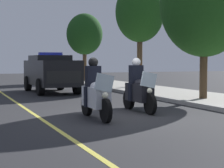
# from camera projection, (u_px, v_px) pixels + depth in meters

# --- Properties ---
(ground_plane) EXTENTS (80.00, 80.00, 0.00)m
(ground_plane) POSITION_uv_depth(u_px,v_px,m) (127.00, 118.00, 11.01)
(ground_plane) COLOR #28282B
(curb_strip) EXTENTS (48.00, 0.24, 0.15)m
(curb_strip) POSITION_uv_depth(u_px,v_px,m) (222.00, 109.00, 12.28)
(curb_strip) COLOR #9E9B93
(curb_strip) RESTS_ON ground
(lane_stripe_center) EXTENTS (48.00, 0.12, 0.01)m
(lane_stripe_center) POSITION_uv_depth(u_px,v_px,m) (46.00, 122.00, 10.13)
(lane_stripe_center) COLOR #E0D14C
(lane_stripe_center) RESTS_ON ground
(police_motorcycle_lead_left) EXTENTS (2.14, 0.56, 1.72)m
(police_motorcycle_lead_left) POSITION_uv_depth(u_px,v_px,m) (95.00, 94.00, 10.70)
(police_motorcycle_lead_left) COLOR black
(police_motorcycle_lead_left) RESTS_ON ground
(police_motorcycle_lead_right) EXTENTS (2.14, 0.56, 1.72)m
(police_motorcycle_lead_right) POSITION_uv_depth(u_px,v_px,m) (139.00, 90.00, 12.24)
(police_motorcycle_lead_right) COLOR black
(police_motorcycle_lead_right) RESTS_ON ground
(police_suv) EXTENTS (4.92, 2.11, 2.05)m
(police_suv) POSITION_uv_depth(u_px,v_px,m) (51.00, 72.00, 19.70)
(police_suv) COLOR black
(police_suv) RESTS_ON ground
(tree_mid_block) EXTENTS (3.57, 3.57, 5.95)m
(tree_mid_block) POSITION_uv_depth(u_px,v_px,m) (204.00, 4.00, 15.38)
(tree_mid_block) COLOR #4C3823
(tree_mid_block) RESTS_ON sidewalk_strip
(tree_far_back) EXTENTS (2.93, 2.93, 6.24)m
(tree_far_back) POSITION_uv_depth(u_px,v_px,m) (140.00, 12.00, 22.95)
(tree_far_back) COLOR #4C3823
(tree_far_back) RESTS_ON sidewalk_strip
(tree_behind_suv) EXTENTS (2.77, 2.77, 5.14)m
(tree_behind_suv) POSITION_uv_depth(u_px,v_px,m) (85.00, 34.00, 29.52)
(tree_behind_suv) COLOR #4C3823
(tree_behind_suv) RESTS_ON sidewalk_strip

